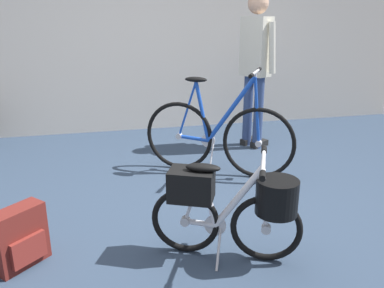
% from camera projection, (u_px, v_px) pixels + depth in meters
% --- Properties ---
extents(ground_plane, '(7.56, 7.56, 0.00)m').
position_uv_depth(ground_plane, '(192.00, 215.00, 3.10)').
color(ground_plane, '#2D3D51').
extents(back_wall, '(7.56, 0.10, 3.06)m').
position_uv_depth(back_wall, '(145.00, 14.00, 5.08)').
color(back_wall, silver).
rests_on(back_wall, ground_plane).
extents(folding_bike_foreground, '(0.91, 0.58, 0.70)m').
position_uv_depth(folding_bike_foreground, '(233.00, 204.00, 2.46)').
color(folding_bike_foreground, black).
rests_on(folding_bike_foreground, ground_plane).
extents(display_bike_left, '(1.30, 0.82, 1.04)m').
position_uv_depth(display_bike_left, '(218.00, 136.00, 3.83)').
color(display_bike_left, black).
rests_on(display_bike_left, ground_plane).
extents(visitor_near_wall, '(0.37, 0.47, 1.75)m').
position_uv_depth(visitor_near_wall, '(256.00, 61.00, 4.46)').
color(visitor_near_wall, navy).
rests_on(visitor_near_wall, ground_plane).
extents(backpack_on_floor, '(0.34, 0.33, 0.39)m').
position_uv_depth(backpack_on_floor, '(20.00, 238.00, 2.43)').
color(backpack_on_floor, maroon).
rests_on(backpack_on_floor, ground_plane).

